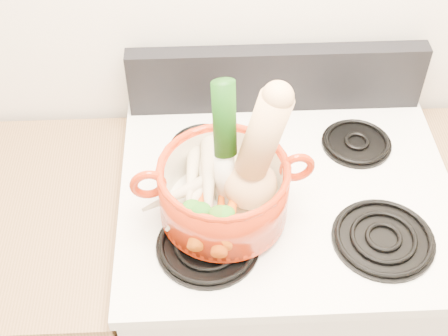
{
  "coord_description": "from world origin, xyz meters",
  "views": [
    {
      "loc": [
        -0.19,
        0.43,
        2.03
      ],
      "look_at": [
        -0.15,
        1.3,
        1.13
      ],
      "focal_mm": 50.0,
      "sensor_mm": 36.0,
      "label": 1
    }
  ],
  "objects_px": {
    "dutch_oven": "(224,191)",
    "leek": "(225,145)",
    "stove_body": "(275,301)",
    "squash": "(252,153)"
  },
  "relations": [
    {
      "from": "squash",
      "to": "leek",
      "type": "relative_size",
      "value": 0.94
    },
    {
      "from": "stove_body",
      "to": "leek",
      "type": "distance_m",
      "value": 0.71
    },
    {
      "from": "dutch_oven",
      "to": "leek",
      "type": "relative_size",
      "value": 0.89
    },
    {
      "from": "dutch_oven",
      "to": "leek",
      "type": "xyz_separation_m",
      "value": [
        0.0,
        0.02,
        0.12
      ]
    },
    {
      "from": "squash",
      "to": "leek",
      "type": "distance_m",
      "value": 0.06
    },
    {
      "from": "leek",
      "to": "squash",
      "type": "bearing_deg",
      "value": -26.6
    },
    {
      "from": "dutch_oven",
      "to": "stove_body",
      "type": "bearing_deg",
      "value": 20.58
    },
    {
      "from": "squash",
      "to": "leek",
      "type": "xyz_separation_m",
      "value": [
        -0.05,
        0.02,
        0.01
      ]
    },
    {
      "from": "stove_body",
      "to": "dutch_oven",
      "type": "distance_m",
      "value": 0.6
    },
    {
      "from": "dutch_oven",
      "to": "squash",
      "type": "bearing_deg",
      "value": -1.46
    }
  ]
}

